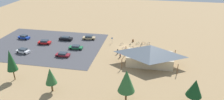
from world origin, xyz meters
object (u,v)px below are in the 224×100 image
Objects in this scene: bicycle_yellow_yard_right at (139,49)px; visitor_near_lot at (120,55)px; lot_sign at (112,39)px; bicycle_blue_near_sign at (148,44)px; car_maroon_inner_stall at (63,54)px; trash_bin at (133,41)px; car_blue_mid_lot at (24,37)px; bicycle_purple_yard_center at (124,48)px; car_white_back_corner at (23,51)px; bicycle_black_near_porch at (141,45)px; bicycle_orange_mid_cluster at (144,43)px; bike_pavilion at (150,53)px; bicycle_teal_by_bin at (130,45)px; car_tan_second_row at (89,37)px; bicycle_red_back_row at (149,48)px; car_green_front_row at (76,47)px; pine_east at (11,60)px; bicycle_green_yard_front at (138,43)px; car_red_near_entry at (45,42)px; car_black_by_curb at (66,38)px; visitor_by_pavilion at (118,51)px; bicycle_silver_edge_north at (132,47)px; bicycle_white_front_row at (121,44)px; pine_center at (50,76)px; pine_far_east at (126,81)px; pine_mideast at (195,88)px.

bicycle_yellow_yard_right is 0.83× the size of visitor_near_lot.
bicycle_blue_near_sign is (-12.72, -1.24, -1.05)m from lot_sign.
lot_sign is 0.52× the size of car_maroon_inner_stall.
bicycle_blue_near_sign is 29.41m from car_maroon_inner_stall.
car_blue_mid_lot is (40.06, 4.81, 0.31)m from trash_bin.
car_white_back_corner is at bearing 16.40° from bicycle_purple_yard_center.
bicycle_purple_yard_center is (5.41, 3.59, -0.04)m from bicycle_black_near_porch.
trash_bin is 4.10m from bicycle_orange_mid_cluster.
bike_pavilion reaches higher than bicycle_teal_by_bin.
car_white_back_corner reaches higher than car_tan_second_row.
bicycle_black_near_porch is 43.24m from car_blue_mid_lot.
bicycle_purple_yard_center is 6.36m from visitor_near_lot.
bicycle_red_back_row is (-12.94, 2.68, -1.02)m from lot_sign.
bicycle_black_near_porch is at bearing -162.30° from car_green_front_row.
car_white_back_corner is at bearing -65.23° from pine_east.
bicycle_green_yard_front is 1.10× the size of bicycle_blue_near_sign.
bicycle_teal_by_bin is (-1.65, -2.88, 0.00)m from bicycle_purple_yard_center.
car_red_near_entry is at bearing -112.67° from car_white_back_corner.
trash_bin is at bearing -159.93° from lot_sign.
car_black_by_curb is 2.84× the size of visitor_near_lot.
bicycle_red_back_row is 30.12m from car_black_by_curb.
visitor_by_pavilion is (3.83, 10.71, 0.46)m from trash_bin.
trash_bin reaches higher than bicycle_purple_yard_center.
pine_east reaches higher than bike_pavilion.
car_red_near_entry reaches higher than bicycle_silver_edge_north.
bicycle_white_front_row reaches higher than bicycle_purple_yard_center.
car_white_back_corner is at bearing 21.46° from bicycle_green_yard_front.
bicycle_silver_edge_north is at bearing 4.49° from bicycle_red_back_row.
bicycle_green_yard_front is at bearing 133.26° from trash_bin.
pine_east is at bearing 44.67° from bicycle_green_yard_front.
visitor_by_pavilion is (5.64, 8.79, 0.56)m from bicycle_green_yard_front.
bicycle_teal_by_bin is at bearing -178.44° from car_blue_mid_lot.
pine_center is 35.72m from bicycle_green_yard_front.
pine_far_east is 1.77× the size of car_red_near_entry.
pine_east is 16.60m from car_white_back_corner.
car_red_near_entry is at bearing -59.43° from pine_center.
pine_mideast is 26.64m from visitor_near_lot.
bicycle_red_back_row is at bearing -169.33° from car_green_front_row.
bike_pavilion reaches higher than bicycle_orange_mid_cluster.
car_green_front_row is 2.73× the size of visitor_near_lot.
pine_east is 34.52m from bicycle_purple_yard_center.
visitor_by_pavilion is (7.68, 9.31, 0.52)m from bicycle_orange_mid_cluster.
bicycle_white_front_row is at bearing -23.23° from bicycle_yellow_yard_right.
bicycle_white_front_row is (7.52, 2.37, -0.03)m from bicycle_orange_mid_cluster.
car_green_front_row is 9.13m from car_black_by_curb.
car_white_back_corner is (6.67, -14.45, -4.71)m from pine_east.
bicycle_purple_yard_center is (4.74, 0.22, -0.04)m from bicycle_yellow_yard_right.
bicycle_silver_edge_north reaches higher than bicycle_black_near_porch.
car_black_by_curb is (30.52, -12.21, -2.49)m from bike_pavilion.
bike_pavilion is 12.37× the size of bicycle_blue_near_sign.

